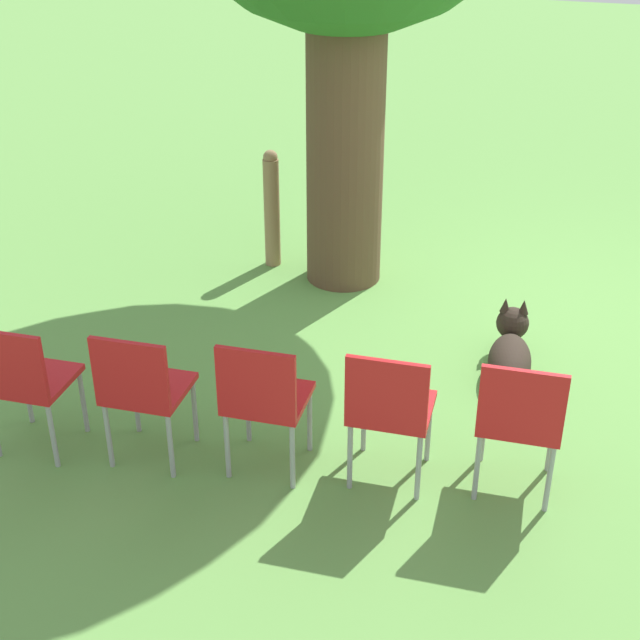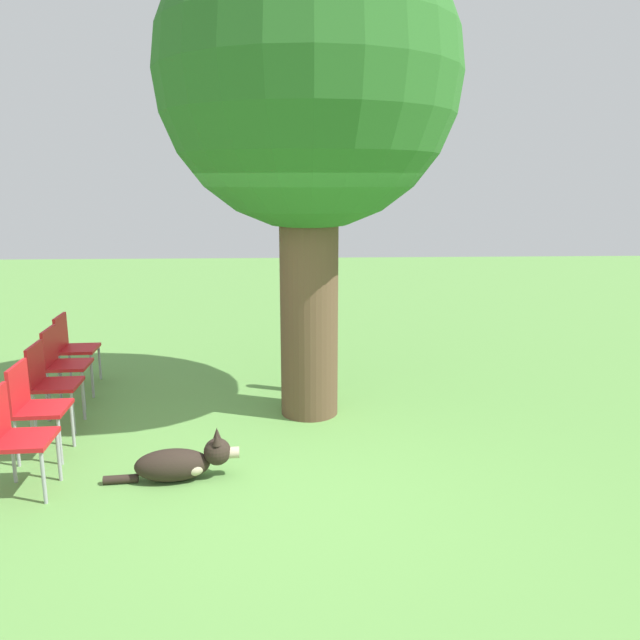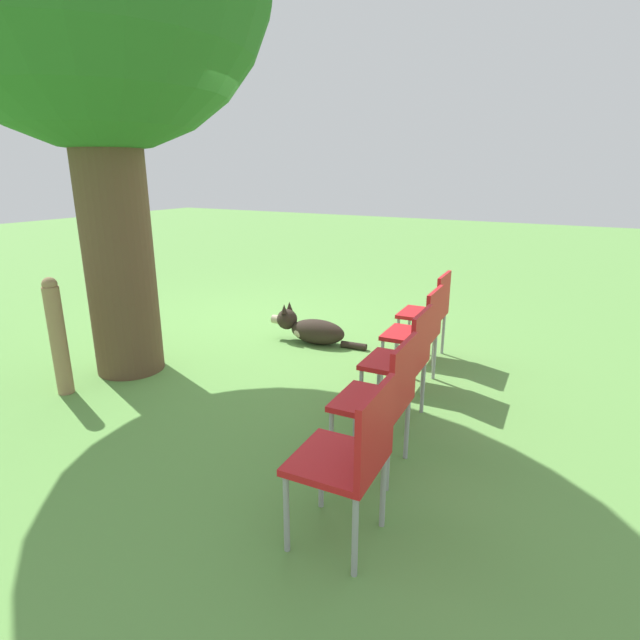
{
  "view_description": "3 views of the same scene",
  "coord_description": "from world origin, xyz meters",
  "px_view_note": "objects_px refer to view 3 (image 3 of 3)",
  "views": [
    {
      "loc": [
        -6.2,
        -0.52,
        3.22
      ],
      "look_at": [
        -1.66,
        0.92,
        0.61
      ],
      "focal_mm": 50.0,
      "sensor_mm": 36.0,
      "label": 1
    },
    {
      "loc": [
        -0.01,
        -5.01,
        2.44
      ],
      "look_at": [
        0.29,
        1.28,
        1.02
      ],
      "focal_mm": 35.0,
      "sensor_mm": 36.0,
      "label": 2
    },
    {
      "loc": [
        -3.54,
        4.28,
        1.81
      ],
      "look_at": [
        -1.1,
        -0.07,
        0.31
      ],
      "focal_mm": 28.0,
      "sensor_mm": 36.0,
      "label": 3
    }
  ],
  "objects_px": {
    "red_chair_1": "(419,329)",
    "red_chair_3": "(384,395)",
    "dog": "(310,329)",
    "fence_post": "(58,336)",
    "red_chair_0": "(430,309)",
    "red_chair_2": "(405,356)",
    "red_chair_4": "(352,453)"
  },
  "relations": [
    {
      "from": "red_chair_0",
      "to": "red_chair_1",
      "type": "distance_m",
      "value": 0.69
    },
    {
      "from": "dog",
      "to": "red_chair_2",
      "type": "bearing_deg",
      "value": 136.26
    },
    {
      "from": "red_chair_1",
      "to": "red_chair_2",
      "type": "xyz_separation_m",
      "value": [
        -0.12,
        0.68,
        0.0
      ]
    },
    {
      "from": "red_chair_0",
      "to": "fence_post",
      "type": "bearing_deg",
      "value": 40.62
    },
    {
      "from": "fence_post",
      "to": "red_chair_4",
      "type": "xyz_separation_m",
      "value": [
        -2.89,
        0.42,
        0.01
      ]
    },
    {
      "from": "fence_post",
      "to": "red_chair_3",
      "type": "distance_m",
      "value": 2.78
    },
    {
      "from": "fence_post",
      "to": "red_chair_3",
      "type": "relative_size",
      "value": 1.15
    },
    {
      "from": "dog",
      "to": "red_chair_4",
      "type": "bearing_deg",
      "value": 118.87
    },
    {
      "from": "dog",
      "to": "red_chair_1",
      "type": "distance_m",
      "value": 1.52
    },
    {
      "from": "fence_post",
      "to": "red_chair_2",
      "type": "relative_size",
      "value": 1.15
    },
    {
      "from": "red_chair_0",
      "to": "red_chair_2",
      "type": "distance_m",
      "value": 1.38
    },
    {
      "from": "red_chair_0",
      "to": "red_chair_3",
      "type": "xyz_separation_m",
      "value": [
        -0.35,
        2.04,
        0.0
      ]
    },
    {
      "from": "fence_post",
      "to": "red_chair_2",
      "type": "height_order",
      "value": "fence_post"
    },
    {
      "from": "fence_post",
      "to": "red_chair_3",
      "type": "height_order",
      "value": "fence_post"
    },
    {
      "from": "red_chair_1",
      "to": "red_chair_3",
      "type": "bearing_deg",
      "value": 96.78
    },
    {
      "from": "red_chair_1",
      "to": "dog",
      "type": "bearing_deg",
      "value": -23.15
    },
    {
      "from": "red_chair_1",
      "to": "red_chair_0",
      "type": "bearing_deg",
      "value": -83.22
    },
    {
      "from": "dog",
      "to": "fence_post",
      "type": "bearing_deg",
      "value": 56.19
    },
    {
      "from": "red_chair_0",
      "to": "red_chair_3",
      "type": "distance_m",
      "value": 2.07
    },
    {
      "from": "red_chair_1",
      "to": "fence_post",
      "type": "bearing_deg",
      "value": 29.64
    },
    {
      "from": "fence_post",
      "to": "red_chair_0",
      "type": "bearing_deg",
      "value": -136.51
    },
    {
      "from": "red_chair_1",
      "to": "red_chair_3",
      "type": "height_order",
      "value": "same"
    },
    {
      "from": "dog",
      "to": "fence_post",
      "type": "relative_size",
      "value": 1.11
    },
    {
      "from": "red_chair_1",
      "to": "red_chair_2",
      "type": "relative_size",
      "value": 1.0
    },
    {
      "from": "dog",
      "to": "fence_post",
      "type": "xyz_separation_m",
      "value": [
        1.16,
        2.13,
        0.35
      ]
    },
    {
      "from": "dog",
      "to": "red_chair_0",
      "type": "xyz_separation_m",
      "value": [
        -1.26,
        -0.17,
        0.36
      ]
    },
    {
      "from": "red_chair_0",
      "to": "red_chair_4",
      "type": "xyz_separation_m",
      "value": [
        -0.46,
        2.72,
        0.0
      ]
    },
    {
      "from": "red_chair_2",
      "to": "red_chair_4",
      "type": "xyz_separation_m",
      "value": [
        -0.23,
        1.36,
        0.0
      ]
    },
    {
      "from": "dog",
      "to": "red_chair_1",
      "type": "xyz_separation_m",
      "value": [
        -1.38,
        0.51,
        0.36
      ]
    },
    {
      "from": "red_chair_0",
      "to": "red_chair_2",
      "type": "xyz_separation_m",
      "value": [
        -0.23,
        1.36,
        0.0
      ]
    },
    {
      "from": "dog",
      "to": "red_chair_0",
      "type": "relative_size",
      "value": 1.29
    },
    {
      "from": "fence_post",
      "to": "red_chair_0",
      "type": "xyz_separation_m",
      "value": [
        -2.42,
        -2.3,
        0.01
      ]
    }
  ]
}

